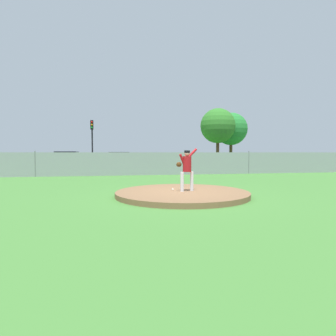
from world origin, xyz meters
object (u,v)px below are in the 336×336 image
baseball (173,189)px  traffic_cone_orange (219,167)px  traffic_light_near (92,136)px  parked_car_silver (31,163)px  pitcher_youth (187,166)px  parked_car_navy (67,162)px  parked_car_champagne (118,162)px

baseball → traffic_cone_orange: 16.28m
traffic_light_near → parked_car_silver: bearing=-141.5°
traffic_cone_orange → traffic_light_near: (-11.78, 3.86, 3.02)m
traffic_light_near → pitcher_youth: bearing=-75.6°
parked_car_navy → pitcher_youth: bearing=-66.0°
pitcher_youth → parked_car_navy: bearing=114.0°
baseball → traffic_cone_orange: bearing=62.7°
pitcher_youth → parked_car_silver: (-9.45, 14.93, -0.35)m
baseball → traffic_cone_orange: size_ratio=0.13×
traffic_cone_orange → pitcher_youth: bearing=-115.3°
pitcher_youth → parked_car_navy: size_ratio=0.34×
pitcher_youth → parked_car_champagne: 14.58m
parked_car_silver → parked_car_navy: size_ratio=0.96×
baseball → parked_car_silver: (-8.98, 14.63, 0.55)m
pitcher_youth → traffic_light_near: (-4.80, 18.64, 2.16)m
baseball → parked_car_silver: 17.17m
traffic_light_near → traffic_cone_orange: bearing=-18.1°
parked_car_navy → parked_car_champagne: bearing=-4.2°
baseball → parked_car_silver: size_ratio=0.02×
pitcher_youth → parked_car_silver: pitcher_youth is taller
parked_car_navy → traffic_cone_orange: size_ratio=8.53×
traffic_cone_orange → traffic_light_near: traffic_light_near is taller
pitcher_youth → baseball: bearing=146.7°
baseball → parked_car_champagne: bearing=97.5°
parked_car_champagne → traffic_cone_orange: bearing=2.4°
pitcher_youth → parked_car_navy: 16.10m
parked_car_silver → parked_car_champagne: bearing=-4.4°
parked_car_silver → baseball: bearing=-58.4°
baseball → pitcher_youth: bearing=-33.3°
baseball → traffic_light_near: bearing=103.3°
parked_car_champagne → traffic_cone_orange: 9.34m
pitcher_youth → baseball: (-0.47, 0.31, -0.90)m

